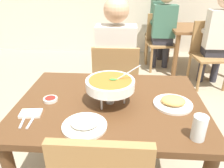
{
  "coord_description": "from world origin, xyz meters",
  "views": [
    {
      "loc": [
        0.09,
        -1.2,
        1.45
      ],
      "look_at": [
        0.0,
        0.15,
        0.78
      ],
      "focal_mm": 34.88,
      "sensor_mm": 36.0,
      "label": 1
    }
  ],
  "objects_px": {
    "chair_bg_left": "(208,50)",
    "chair_bg_middle": "(160,38)",
    "curry_bowl": "(110,84)",
    "drink_glass": "(199,129)",
    "dining_table_far": "(201,35)",
    "patron_bg_middle": "(163,26)",
    "patron_bg_right": "(158,19)",
    "chair_diner_main": "(116,83)",
    "appetizer_plate": "(173,102)",
    "rice_plate": "(84,124)",
    "patron_bg_left": "(218,34)",
    "sauce_dish": "(50,99)",
    "dining_table_main": "(111,116)",
    "chair_bg_right": "(162,33)",
    "diner_main": "(116,59)"
  },
  "relations": [
    {
      "from": "dining_table_far",
      "to": "patron_bg_left",
      "type": "xyz_separation_m",
      "value": [
        0.04,
        -0.55,
        0.14
      ]
    },
    {
      "from": "patron_bg_left",
      "to": "dining_table_far",
      "type": "bearing_deg",
      "value": 93.94
    },
    {
      "from": "dining_table_main",
      "to": "drink_glass",
      "type": "xyz_separation_m",
      "value": [
        0.45,
        -0.33,
        0.17
      ]
    },
    {
      "from": "chair_bg_right",
      "to": "patron_bg_middle",
      "type": "distance_m",
      "value": 0.55
    },
    {
      "from": "chair_bg_middle",
      "to": "patron_bg_left",
      "type": "height_order",
      "value": "patron_bg_left"
    },
    {
      "from": "curry_bowl",
      "to": "chair_bg_left",
      "type": "distance_m",
      "value": 2.31
    },
    {
      "from": "patron_bg_middle",
      "to": "patron_bg_right",
      "type": "distance_m",
      "value": 0.58
    },
    {
      "from": "chair_diner_main",
      "to": "appetizer_plate",
      "type": "height_order",
      "value": "chair_diner_main"
    },
    {
      "from": "chair_bg_right",
      "to": "patron_bg_left",
      "type": "distance_m",
      "value": 1.22
    },
    {
      "from": "drink_glass",
      "to": "patron_bg_middle",
      "type": "xyz_separation_m",
      "value": [
        0.23,
        2.73,
        -0.04
      ]
    },
    {
      "from": "rice_plate",
      "to": "patron_bg_left",
      "type": "bearing_deg",
      "value": 55.47
    },
    {
      "from": "chair_bg_middle",
      "to": "patron_bg_right",
      "type": "distance_m",
      "value": 0.51
    },
    {
      "from": "patron_bg_left",
      "to": "patron_bg_right",
      "type": "distance_m",
      "value": 1.32
    },
    {
      "from": "dining_table_main",
      "to": "dining_table_far",
      "type": "height_order",
      "value": "same"
    },
    {
      "from": "rice_plate",
      "to": "drink_glass",
      "type": "relative_size",
      "value": 1.85
    },
    {
      "from": "chair_bg_left",
      "to": "chair_bg_right",
      "type": "relative_size",
      "value": 1.0
    },
    {
      "from": "diner_main",
      "to": "patron_bg_right",
      "type": "height_order",
      "value": "same"
    },
    {
      "from": "appetizer_plate",
      "to": "sauce_dish",
      "type": "bearing_deg",
      "value": 179.92
    },
    {
      "from": "chair_bg_left",
      "to": "patron_bg_middle",
      "type": "relative_size",
      "value": 0.69
    },
    {
      "from": "appetizer_plate",
      "to": "chair_bg_middle",
      "type": "height_order",
      "value": "chair_bg_middle"
    },
    {
      "from": "curry_bowl",
      "to": "chair_bg_middle",
      "type": "relative_size",
      "value": 0.37
    },
    {
      "from": "diner_main",
      "to": "patron_bg_middle",
      "type": "height_order",
      "value": "same"
    },
    {
      "from": "curry_bowl",
      "to": "drink_glass",
      "type": "relative_size",
      "value": 2.56
    },
    {
      "from": "appetizer_plate",
      "to": "patron_bg_right",
      "type": "xyz_separation_m",
      "value": [
        0.28,
        3.0,
        -0.01
      ]
    },
    {
      "from": "drink_glass",
      "to": "patron_bg_right",
      "type": "relative_size",
      "value": 0.1
    },
    {
      "from": "patron_bg_middle",
      "to": "sauce_dish",
      "type": "bearing_deg",
      "value": -113.9
    },
    {
      "from": "dining_table_main",
      "to": "appetizer_plate",
      "type": "xyz_separation_m",
      "value": [
        0.39,
        -0.02,
        0.13
      ]
    },
    {
      "from": "dining_table_main",
      "to": "chair_diner_main",
      "type": "distance_m",
      "value": 0.73
    },
    {
      "from": "rice_plate",
      "to": "patron_bg_right",
      "type": "xyz_separation_m",
      "value": [
        0.79,
        3.25,
        -0.01
      ]
    },
    {
      "from": "dining_table_main",
      "to": "chair_bg_middle",
      "type": "xyz_separation_m",
      "value": [
        0.67,
        2.52,
        -0.11
      ]
    },
    {
      "from": "dining_table_far",
      "to": "sauce_dish",
      "type": "bearing_deg",
      "value": -125.02
    },
    {
      "from": "dining_table_main",
      "to": "drink_glass",
      "type": "height_order",
      "value": "drink_glass"
    },
    {
      "from": "diner_main",
      "to": "chair_bg_left",
      "type": "height_order",
      "value": "diner_main"
    },
    {
      "from": "appetizer_plate",
      "to": "curry_bowl",
      "type": "bearing_deg",
      "value": 179.53
    },
    {
      "from": "dining_table_main",
      "to": "appetizer_plate",
      "type": "distance_m",
      "value": 0.41
    },
    {
      "from": "patron_bg_left",
      "to": "patron_bg_middle",
      "type": "height_order",
      "value": "same"
    },
    {
      "from": "dining_table_far",
      "to": "patron_bg_right",
      "type": "bearing_deg",
      "value": 137.14
    },
    {
      "from": "dining_table_main",
      "to": "patron_bg_right",
      "type": "relative_size",
      "value": 0.9
    },
    {
      "from": "patron_bg_left",
      "to": "patron_bg_middle",
      "type": "relative_size",
      "value": 1.0
    },
    {
      "from": "appetizer_plate",
      "to": "dining_table_main",
      "type": "bearing_deg",
      "value": 176.97
    },
    {
      "from": "chair_bg_left",
      "to": "chair_bg_middle",
      "type": "relative_size",
      "value": 1.0
    },
    {
      "from": "sauce_dish",
      "to": "chair_bg_right",
      "type": "height_order",
      "value": "chair_bg_right"
    },
    {
      "from": "dining_table_far",
      "to": "patron_bg_left",
      "type": "height_order",
      "value": "patron_bg_left"
    },
    {
      "from": "rice_plate",
      "to": "appetizer_plate",
      "type": "xyz_separation_m",
      "value": [
        0.51,
        0.26,
        0.0
      ]
    },
    {
      "from": "rice_plate",
      "to": "dining_table_far",
      "type": "bearing_deg",
      "value": 61.95
    },
    {
      "from": "dining_table_far",
      "to": "chair_bg_right",
      "type": "relative_size",
      "value": 1.11
    },
    {
      "from": "chair_bg_left",
      "to": "patron_bg_right",
      "type": "bearing_deg",
      "value": 118.13
    },
    {
      "from": "diner_main",
      "to": "sauce_dish",
      "type": "relative_size",
      "value": 14.56
    },
    {
      "from": "appetizer_plate",
      "to": "chair_bg_left",
      "type": "height_order",
      "value": "chair_bg_left"
    },
    {
      "from": "dining_table_far",
      "to": "chair_bg_middle",
      "type": "bearing_deg",
      "value": 168.7
    }
  ]
}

